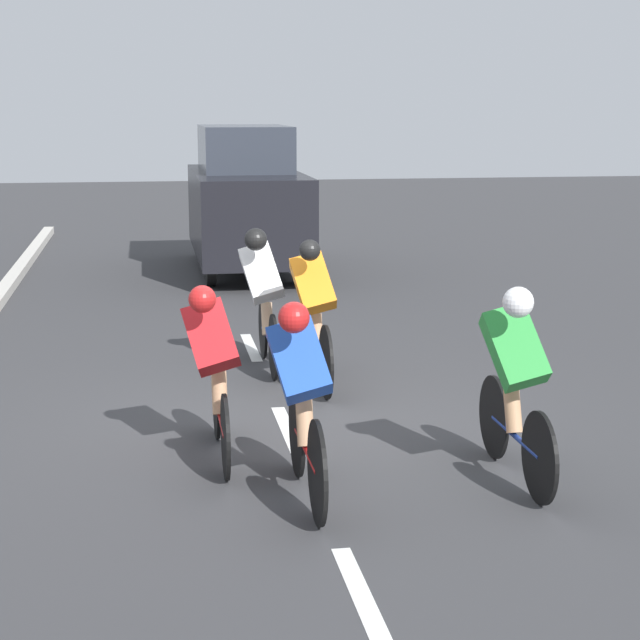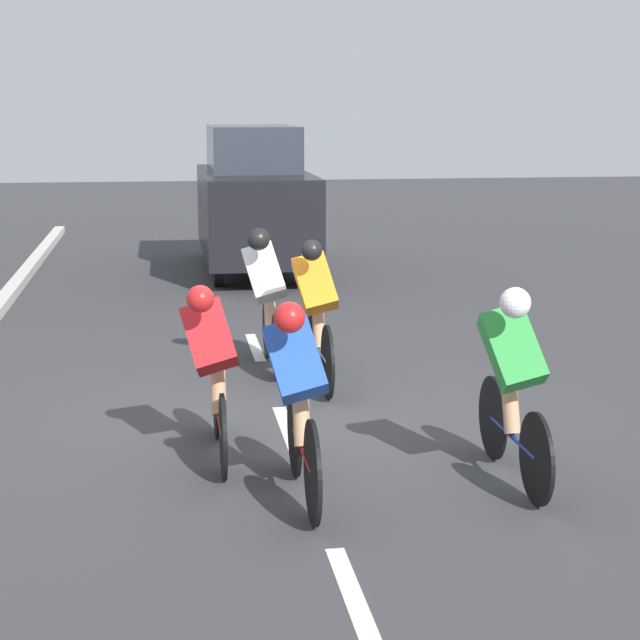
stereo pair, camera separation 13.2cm
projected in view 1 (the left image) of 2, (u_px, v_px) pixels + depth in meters
The scene contains 10 objects.
ground_plane at pixel (285, 424), 9.26m from camera, with size 60.00×60.00×0.00m, color #38383A.
lane_stripe_near at pixel (363, 599), 5.99m from camera, with size 0.12×1.40×0.01m, color white.
lane_stripe_mid at pixel (288, 430), 9.09m from camera, with size 0.12×1.40×0.01m, color white.
lane_stripe_far at pixel (251, 347), 12.18m from camera, with size 0.12×1.40×0.01m, color white.
cyclist_white at pixel (263, 294), 10.99m from camera, with size 0.46×1.63×1.52m.
cyclist_green at pixel (515, 378), 7.68m from camera, with size 0.45×1.65×1.50m.
cyclist_red at pixel (214, 367), 8.18m from camera, with size 0.45×1.65×1.43m.
cyclist_blue at pixel (302, 397), 7.31m from camera, with size 0.44×1.67×1.47m.
cyclist_orange at pixel (315, 310), 10.33m from camera, with size 0.44×1.68×1.49m.
support_car at pixel (246, 200), 17.50m from camera, with size 1.70×4.42×2.38m.
Camera 1 is at (1.13, 8.83, 2.73)m, focal length 60.00 mm.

